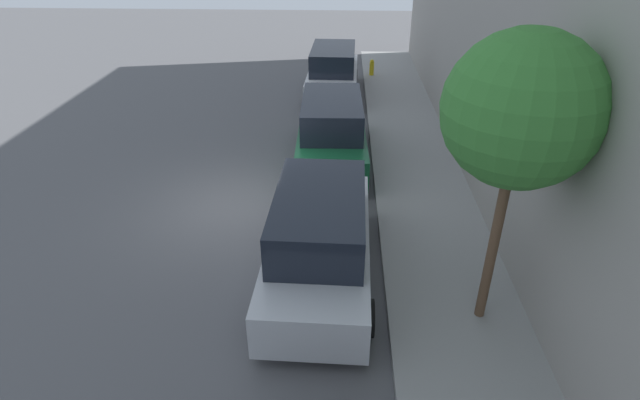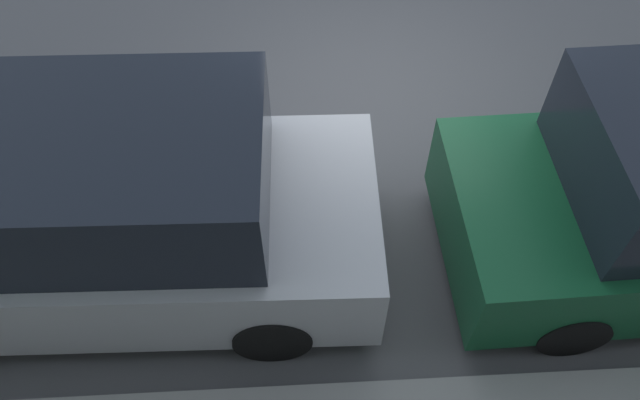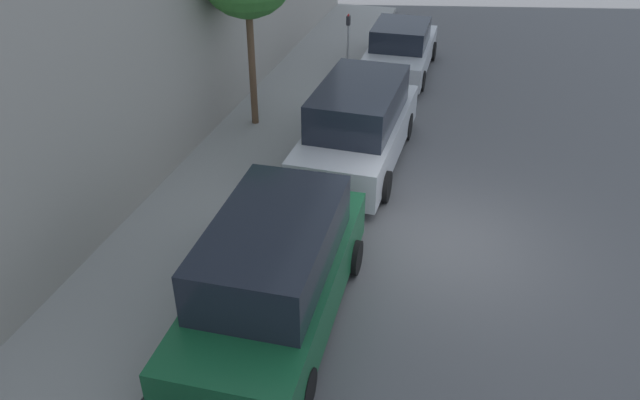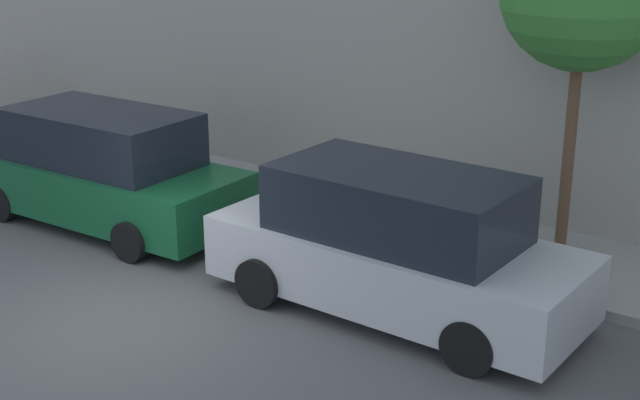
# 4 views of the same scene
# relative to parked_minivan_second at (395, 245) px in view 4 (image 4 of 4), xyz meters

# --- Properties ---
(ground_plane) EXTENTS (60.00, 60.00, 0.00)m
(ground_plane) POSITION_rel_parked_minivan_second_xyz_m (-2.21, 2.75, -0.92)
(ground_plane) COLOR #515154
(sidewalk) EXTENTS (2.49, 32.00, 0.15)m
(sidewalk) POSITION_rel_parked_minivan_second_xyz_m (2.53, 2.75, -0.85)
(sidewalk) COLOR gray
(sidewalk) RESTS_ON ground_plane
(parked_minivan_second) EXTENTS (2.02, 4.94, 1.90)m
(parked_minivan_second) POSITION_rel_parked_minivan_second_xyz_m (0.00, 0.00, 0.00)
(parked_minivan_second) COLOR #B7BABF
(parked_minivan_second) RESTS_ON ground_plane
(parked_minivan_third) EXTENTS (2.02, 4.95, 1.90)m
(parked_minivan_third) POSITION_rel_parked_minivan_second_xyz_m (0.08, 5.55, 0.00)
(parked_minivan_third) COLOR #14512D
(parked_minivan_third) RESTS_ON ground_plane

